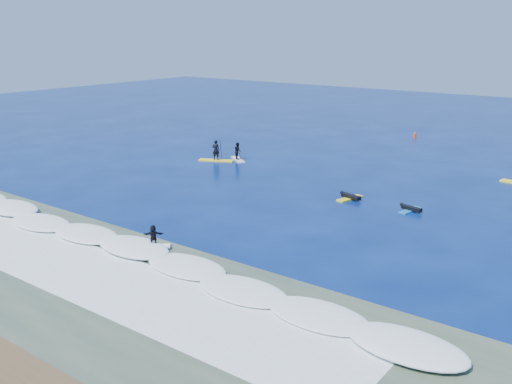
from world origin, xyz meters
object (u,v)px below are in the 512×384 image
Objects in this scene: prone_paddler_far at (410,209)px; wave_surfer at (153,237)px; prone_paddler_near at (350,197)px; sup_paddler_left at (216,153)px; marker_buoy at (415,135)px; sup_paddler_center at (238,153)px.

prone_paddler_far is 17.43m from wave_surfer.
prone_paddler_near is 1.42× the size of wave_surfer.
sup_paddler_left is 2.00× the size of wave_surfer.
prone_paddler_near is at bearing -78.12° from marker_buoy.
wave_surfer is at bearing 178.31° from prone_paddler_near.
prone_paddler_near is at bearing 17.20° from sup_paddler_center.
prone_paddler_far is at bearing -35.99° from sup_paddler_left.
prone_paddler_far is at bearing 21.45° from sup_paddler_center.
sup_paddler_center is 19.62m from prone_paddler_far.
sup_paddler_center is 1.22× the size of prone_paddler_far.
sup_paddler_center is 1.58× the size of wave_surfer.
prone_paddler_near is 4.57m from prone_paddler_far.
prone_paddler_far is (4.57, -0.09, -0.01)m from prone_paddler_near.
marker_buoy reaches higher than prone_paddler_far.
marker_buoy is at bearing 31.86° from prone_paddler_far.
sup_paddler_center reaches higher than prone_paddler_near.
prone_paddler_far is 2.78× the size of marker_buoy.
sup_paddler_center is 3.38× the size of marker_buoy.
wave_surfer reaches higher than prone_paddler_near.
marker_buoy is at bearing 39.13° from sup_paddler_left.
sup_paddler_center is at bearing 83.66° from prone_paddler_near.
prone_paddler_far is at bearing -68.80° from marker_buoy.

